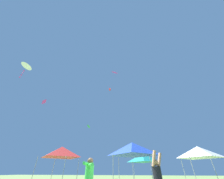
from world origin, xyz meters
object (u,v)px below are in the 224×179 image
(canopy_tent_white, at_px, (199,152))
(kite_red_box, at_px, (110,89))
(canopy_tent_teal, at_px, (143,158))
(canopy_tent_red, at_px, (61,152))
(canopy_tent_blue, at_px, (132,149))
(person_flyer_black, at_px, (158,178))
(kite_white_delta, at_px, (27,66))
(kite_magenta_delta, at_px, (115,72))
(kite_green_delta, at_px, (89,126))
(person_watcher_green, at_px, (89,178))
(kite_magenta_diamond, at_px, (44,102))

(canopy_tent_white, distance_m, kite_red_box, 23.96)
(canopy_tent_white, xyz_separation_m, kite_red_box, (-11.80, 12.25, 16.88))
(canopy_tent_teal, bearing_deg, canopy_tent_white, -38.78)
(kite_red_box, bearing_deg, canopy_tent_red, -102.38)
(canopy_tent_blue, bearing_deg, canopy_tent_white, 22.90)
(person_flyer_black, distance_m, kite_white_delta, 20.63)
(canopy_tent_blue, bearing_deg, canopy_tent_red, 166.39)
(person_flyer_black, bearing_deg, kite_red_box, 107.31)
(kite_magenta_delta, bearing_deg, canopy_tent_white, -28.78)
(canopy_tent_blue, distance_m, kite_green_delta, 26.52)
(kite_magenta_delta, bearing_deg, person_watcher_green, -85.40)
(person_flyer_black, distance_m, kite_magenta_diamond, 25.11)
(person_flyer_black, xyz_separation_m, kite_magenta_delta, (-4.01, 13.91, 18.23))
(canopy_tent_teal, height_order, kite_red_box, kite_red_box)
(canopy_tent_red, height_order, kite_red_box, kite_red_box)
(kite_green_delta, relative_size, kite_red_box, 1.51)
(kite_red_box, bearing_deg, kite_magenta_delta, -70.32)
(canopy_tent_blue, xyz_separation_m, canopy_tent_red, (-8.22, 1.99, 0.15))
(kite_red_box, bearing_deg, person_watcher_green, -80.15)
(kite_magenta_diamond, height_order, kite_magenta_delta, kite_magenta_delta)
(canopy_tent_blue, height_order, kite_magenta_diamond, kite_magenta_diamond)
(kite_white_delta, bearing_deg, canopy_tent_white, 12.38)
(canopy_tent_red, relative_size, kite_red_box, 3.82)
(canopy_tent_red, height_order, kite_magenta_diamond, kite_magenta_diamond)
(person_flyer_black, distance_m, canopy_tent_blue, 6.54)
(person_flyer_black, relative_size, kite_green_delta, 1.42)
(kite_green_delta, bearing_deg, kite_red_box, -40.61)
(canopy_tent_white, bearing_deg, person_watcher_green, -131.69)
(canopy_tent_teal, distance_m, kite_white_delta, 20.90)
(person_watcher_green, bearing_deg, canopy_tent_red, 128.07)
(kite_magenta_diamond, bearing_deg, kite_red_box, 35.96)
(kite_green_delta, distance_m, kite_magenta_delta, 18.27)
(person_watcher_green, xyz_separation_m, canopy_tent_teal, (2.70, 13.43, 1.77))
(canopy_tent_blue, height_order, canopy_tent_red, canopy_tent_red)
(kite_green_delta, bearing_deg, kite_white_delta, -93.41)
(person_watcher_green, bearing_deg, kite_magenta_diamond, 139.76)
(canopy_tent_red, relative_size, kite_magenta_delta, 1.99)
(person_flyer_black, bearing_deg, canopy_tent_teal, 90.75)
(canopy_tent_blue, relative_size, kite_magenta_delta, 1.89)
(kite_red_box, bearing_deg, canopy_tent_teal, -51.02)
(kite_white_delta, bearing_deg, kite_red_box, 62.28)
(canopy_tent_white, relative_size, kite_white_delta, 1.23)
(kite_magenta_delta, bearing_deg, canopy_tent_red, -133.02)
(canopy_tent_teal, relative_size, kite_white_delta, 1.19)
(kite_white_delta, distance_m, kite_magenta_delta, 15.76)
(person_watcher_green, height_order, kite_white_delta, kite_white_delta)
(kite_green_delta, bearing_deg, person_flyer_black, -62.98)
(canopy_tent_teal, height_order, kite_magenta_diamond, kite_magenta_diamond)
(kite_magenta_diamond, bearing_deg, canopy_tent_blue, -21.16)
(canopy_tent_white, relative_size, kite_magenta_delta, 1.83)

